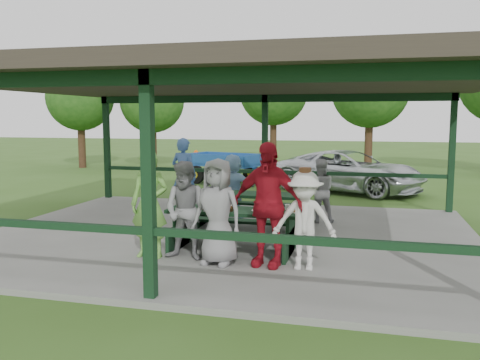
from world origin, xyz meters
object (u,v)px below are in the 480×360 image
(contestant_red, at_px, (267,204))
(contestant_grey_mid, at_px, (218,212))
(picnic_table_near, at_px, (234,225))
(spectator_blue, at_px, (184,175))
(picnic_table_far, at_px, (250,206))
(spectator_lblue, at_px, (233,186))
(farm_trailer, at_px, (224,167))
(contestant_green, at_px, (149,204))
(spectator_grey, at_px, (320,191))
(pickup_truck, at_px, (349,171))
(contestant_grey_left, at_px, (187,211))
(contestant_white_fedora, at_px, (304,220))

(contestant_red, bearing_deg, contestant_grey_mid, -161.91)
(picnic_table_near, relative_size, contestant_red, 1.19)
(contestant_red, bearing_deg, spectator_blue, 135.61)
(picnic_table_near, distance_m, picnic_table_far, 2.01)
(contestant_red, height_order, spectator_lblue, contestant_red)
(picnic_table_far, relative_size, contestant_red, 1.25)
(spectator_blue, height_order, farm_trailer, spectator_blue)
(contestant_red, xyz_separation_m, spectator_blue, (-2.97, 4.14, -0.06))
(picnic_table_near, height_order, picnic_table_far, same)
(contestant_green, relative_size, farm_trailer, 0.53)
(picnic_table_near, bearing_deg, picnic_table_far, 95.34)
(spectator_grey, bearing_deg, pickup_truck, -108.41)
(contestant_red, height_order, farm_trailer, contestant_red)
(contestant_grey_left, distance_m, farm_trailer, 10.78)
(picnic_table_far, height_order, contestant_white_fedora, contestant_white_fedora)
(spectator_lblue, height_order, spectator_grey, spectator_lblue)
(farm_trailer, bearing_deg, contestant_green, -63.19)
(contestant_green, bearing_deg, contestant_white_fedora, 0.10)
(contestant_grey_left, xyz_separation_m, spectator_blue, (-1.59, 4.12, 0.11))
(contestant_grey_left, bearing_deg, picnic_table_far, 85.02)
(contestant_grey_left, height_order, contestant_white_fedora, contestant_grey_left)
(picnic_table_near, distance_m, spectator_blue, 4.06)
(pickup_truck, height_order, farm_trailer, pickup_truck)
(picnic_table_far, xyz_separation_m, contestant_white_fedora, (1.55, -2.82, 0.32))
(contestant_grey_left, relative_size, farm_trailer, 0.48)
(picnic_table_far, distance_m, farm_trailer, 8.25)
(contestant_white_fedora, bearing_deg, picnic_table_far, 117.40)
(picnic_table_far, relative_size, contestant_green, 1.36)
(pickup_truck, bearing_deg, spectator_grey, -160.60)
(contestant_grey_mid, height_order, spectator_grey, contestant_grey_mid)
(picnic_table_far, bearing_deg, spectator_blue, 146.14)
(contestant_green, relative_size, spectator_blue, 0.98)
(picnic_table_far, relative_size, spectator_lblue, 1.64)
(picnic_table_near, distance_m, pickup_truck, 8.82)
(spectator_lblue, height_order, farm_trailer, spectator_lblue)
(picnic_table_near, bearing_deg, spectator_lblue, 105.52)
(pickup_truck, bearing_deg, contestant_grey_mid, -166.44)
(contestant_grey_left, height_order, contestant_grey_mid, contestant_grey_mid)
(contestant_white_fedora, xyz_separation_m, pickup_truck, (0.33, 9.48, -0.19))
(contestant_grey_left, xyz_separation_m, contestant_red, (1.38, -0.02, 0.17))
(contestant_green, relative_size, contestant_grey_left, 1.10)
(contestant_green, bearing_deg, contestant_grey_left, 2.76)
(contestant_white_fedora, relative_size, spectator_lblue, 1.06)
(contestant_green, bearing_deg, spectator_grey, 56.61)
(spectator_blue, relative_size, farm_trailer, 0.54)
(contestant_grey_left, height_order, pickup_truck, contestant_grey_left)
(picnic_table_far, distance_m, contestant_grey_mid, 2.92)
(contestant_grey_left, bearing_deg, contestant_white_fedora, 2.06)
(picnic_table_near, bearing_deg, contestant_white_fedora, -31.22)
(spectator_grey, bearing_deg, contestant_red, 68.45)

